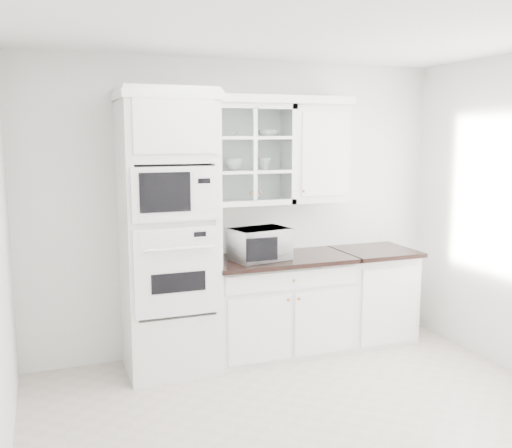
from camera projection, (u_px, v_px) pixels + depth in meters
name	position (u px, v px, depth m)	size (l,w,h in m)	color
ground	(323.00, 430.00, 3.94)	(4.00, 3.50, 0.01)	#BFB1A3
room_shell	(299.00, 169.00, 4.06)	(4.00, 3.50, 2.70)	white
oven_column	(169.00, 234.00, 4.81)	(0.76, 0.68, 2.40)	white
base_cabinet_run	(279.00, 304.00, 5.31)	(1.32, 0.67, 0.92)	white
extra_base_cabinet	(372.00, 294.00, 5.65)	(0.72, 0.67, 0.92)	white
upper_cabinet_glass	(249.00, 154.00, 5.13)	(0.80, 0.33, 0.90)	white
upper_cabinet_solid	(316.00, 154.00, 5.37)	(0.55, 0.33, 0.90)	white
crown_molding	(238.00, 99.00, 5.00)	(2.14, 0.38, 0.07)	white
countertop_microwave	(259.00, 244.00, 5.09)	(0.49, 0.41, 0.29)	white
bowl_a	(226.00, 134.00, 5.02)	(0.21, 0.21, 0.05)	white
bowl_b	(268.00, 133.00, 5.17)	(0.18, 0.18, 0.06)	white
cup_a	(234.00, 164.00, 5.09)	(0.14, 0.14, 0.11)	white
cup_b	(265.00, 164.00, 5.18)	(0.11, 0.11, 0.11)	white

